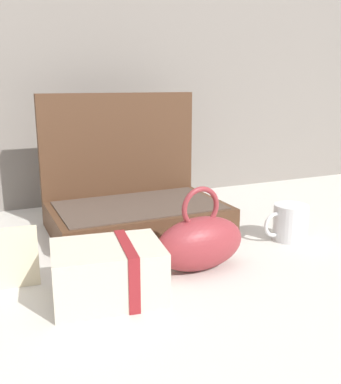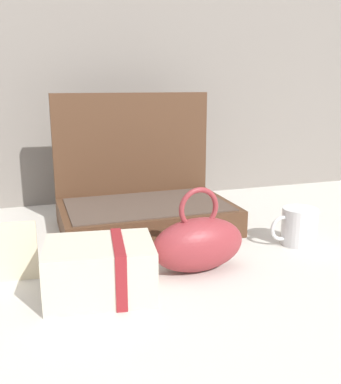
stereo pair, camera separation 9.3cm
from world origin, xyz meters
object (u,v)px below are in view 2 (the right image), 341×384
open_suitcase (143,198)px  coffee_mug (298,226)px  info_card_left (8,252)px  cream_toiletry_bag (102,269)px  teal_pouch_handbag (198,243)px

open_suitcase → coffee_mug: (0.32, -0.26, -0.03)m
open_suitcase → info_card_left: 0.43m
cream_toiletry_bag → info_card_left: (-0.17, 0.12, 0.01)m
info_card_left → coffee_mug: bearing=5.9°
teal_pouch_handbag → cream_toiletry_bag: 0.22m
cream_toiletry_bag → coffee_mug: bearing=12.6°
cream_toiletry_bag → info_card_left: size_ratio=1.77×
teal_pouch_handbag → cream_toiletry_bag: bearing=-167.8°
open_suitcase → coffee_mug: open_suitcase is taller
open_suitcase → coffee_mug: bearing=-39.2°
cream_toiletry_bag → info_card_left: 0.20m
open_suitcase → cream_toiletry_bag: size_ratio=2.10×
teal_pouch_handbag → cream_toiletry_bag: teal_pouch_handbag is taller
open_suitcase → teal_pouch_handbag: size_ratio=2.13×
teal_pouch_handbag → coffee_mug: size_ratio=1.73×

